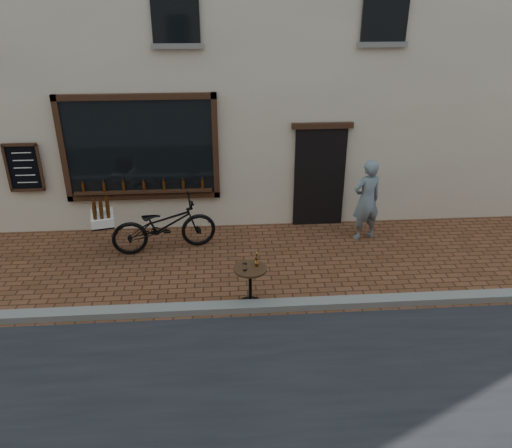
{
  "coord_description": "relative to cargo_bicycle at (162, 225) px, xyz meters",
  "views": [
    {
      "loc": [
        -0.25,
        -6.69,
        4.85
      ],
      "look_at": [
        0.34,
        1.2,
        1.1
      ],
      "focal_mm": 35.0,
      "sensor_mm": 36.0,
      "label": 1
    }
  ],
  "objects": [
    {
      "name": "bistro_table",
      "position": [
        1.64,
        -2.09,
        -0.05
      ],
      "size": [
        0.55,
        0.55,
        0.95
      ],
      "color": "black",
      "rests_on": "ground"
    },
    {
      "name": "ground",
      "position": [
        1.46,
        -2.44,
        -0.56
      ],
      "size": [
        90.0,
        90.0,
        0.0
      ],
      "primitive_type": "plane",
      "color": "#552F1B",
      "rests_on": "ground"
    },
    {
      "name": "kerb",
      "position": [
        1.46,
        -2.24,
        -0.5
      ],
      "size": [
        90.0,
        0.25,
        0.12
      ],
      "primitive_type": "cube",
      "color": "slate",
      "rests_on": "ground"
    },
    {
      "name": "cargo_bicycle",
      "position": [
        0.0,
        0.0,
        0.0
      ],
      "size": [
        2.48,
        1.16,
        1.17
      ],
      "rotation": [
        0.0,
        0.0,
        1.78
      ],
      "color": "black",
      "rests_on": "ground"
    },
    {
      "name": "pedestrian",
      "position": [
        4.21,
        0.22,
        0.31
      ],
      "size": [
        0.72,
        0.58,
        1.73
      ],
      "primitive_type": "imported",
      "rotation": [
        0.0,
        0.0,
        3.43
      ],
      "color": "slate",
      "rests_on": "ground"
    }
  ]
}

